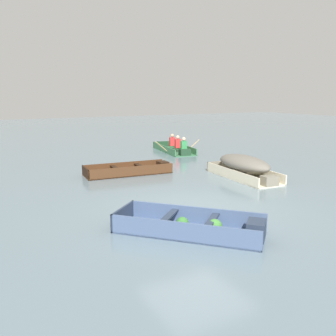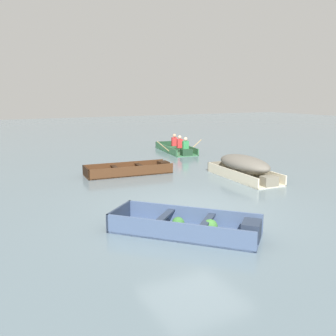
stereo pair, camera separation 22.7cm
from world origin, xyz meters
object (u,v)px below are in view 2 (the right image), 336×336
at_px(skiff_cream_near_moored, 244,166).
at_px(skiff_dark_varnish_mid_moored, 132,170).
at_px(rowboat_green_with_crew, 177,148).
at_px(dinghy_slate_blue_foreground, 192,227).

distance_m(skiff_cream_near_moored, skiff_dark_varnish_mid_moored, 4.13).
height_order(skiff_cream_near_moored, rowboat_green_with_crew, rowboat_green_with_crew).
xyz_separation_m(dinghy_slate_blue_foreground, skiff_cream_near_moored, (4.45, 3.71, 0.30)).
bearing_deg(rowboat_green_with_crew, skiff_dark_varnish_mid_moored, -137.16).
distance_m(skiff_cream_near_moored, rowboat_green_with_crew, 6.48).
bearing_deg(skiff_dark_varnish_mid_moored, rowboat_green_with_crew, 42.84).
relative_size(skiff_dark_varnish_mid_moored, rowboat_green_with_crew, 0.92).
relative_size(dinghy_slate_blue_foreground, rowboat_green_with_crew, 0.87).
bearing_deg(skiff_dark_varnish_mid_moored, skiff_cream_near_moored, -39.12).
bearing_deg(rowboat_green_with_crew, skiff_cream_near_moored, -98.08).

